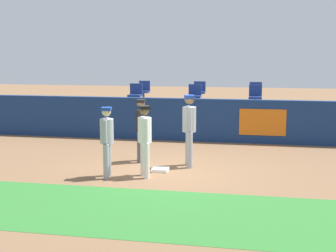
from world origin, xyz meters
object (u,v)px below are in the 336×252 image
player_fielder_home (145,136)px  player_coach_visitor (189,125)px  first_base (160,170)px  player_runner_visitor (107,137)px  seat_back_center (199,91)px  player_umpire (141,126)px  seat_back_right (256,91)px  seat_front_right (255,95)px  seat_front_center (195,94)px  seat_front_left (135,93)px  seat_back_left (144,90)px

player_fielder_home → player_coach_visitor: player_coach_visitor is taller
first_base → player_runner_visitor: player_runner_visitor is taller
player_coach_visitor → player_runner_visitor: bearing=-63.7°
seat_back_center → player_umpire: bearing=-96.6°
seat_back_right → seat_back_center: (-2.23, -0.00, -0.00)m
first_base → seat_back_right: seat_back_right is taller
seat_back_center → seat_front_right: size_ratio=1.00×
player_fielder_home → seat_front_center: bearing=149.4°
player_umpire → seat_front_left: bearing=-163.3°
player_umpire → seat_back_left: (-1.54, 6.56, 0.46)m
seat_front_center → first_base: bearing=-90.7°
seat_front_right → seat_front_center: bearing=180.0°
player_umpire → seat_back_center: seat_back_center is taller
seat_back_left → seat_front_center: 2.96m
first_base → seat_back_left: (-2.28, 7.51, 1.41)m
player_coach_visitor → seat_back_right: player_coach_visitor is taller
first_base → seat_front_right: (2.25, 5.71, 1.41)m
seat_back_right → seat_front_left: 4.76m
player_runner_visitor → seat_front_left: size_ratio=2.01×
player_runner_visitor → seat_front_right: bearing=144.1°
seat_front_left → first_base: bearing=-69.2°
player_runner_visitor → seat_front_right: 7.36m
player_runner_visitor → seat_front_right: (3.37, 6.53, 0.47)m
player_coach_visitor → seat_front_left: (-2.79, 5.06, 0.36)m
player_runner_visitor → seat_back_center: bearing=163.7°
player_fielder_home → seat_back_right: seat_back_right is taller
player_fielder_home → seat_back_right: size_ratio=2.04×
seat_back_left → seat_front_right: 4.88m
seat_back_left → seat_front_center: same height
player_coach_visitor → seat_front_left: size_ratio=2.24×
player_runner_visitor → player_coach_visitor: 2.28m
first_base → player_fielder_home: player_fielder_home is taller
player_runner_visitor → player_umpire: player_umpire is taller
seat_back_right → player_umpire: bearing=-114.5°
seat_front_center → player_umpire: bearing=-99.6°
seat_back_center → seat_back_left: same height
player_runner_visitor → seat_back_right: (3.36, 8.33, 0.47)m
player_umpire → seat_front_right: bearing=147.9°
player_fielder_home → player_runner_visitor: 0.90m
player_coach_visitor → seat_front_center: size_ratio=2.24×
seat_back_right → seat_front_left: size_ratio=1.00×
player_umpire → seat_front_center: seat_front_center is taller
player_coach_visitor → seat_back_left: bearing=-170.7°
seat_back_right → seat_back_left: bearing=-180.0°
player_fielder_home → seat_back_left: bearing=166.4°
seat_front_center → seat_front_right: same height
seat_front_left → seat_back_left: bearing=93.8°
player_runner_visitor → first_base: bearing=117.5°
player_fielder_home → player_umpire: (-0.49, 1.54, -0.00)m
seat_back_left → seat_front_right: (4.54, -1.80, 0.00)m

